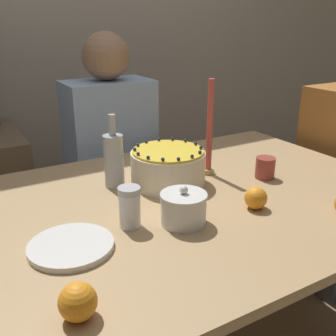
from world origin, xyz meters
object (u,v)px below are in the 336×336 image
object	(u,v)px
candle	(209,135)
bottle	(114,160)
sugar_bowl	(183,208)
person_man_blue_shirt	(112,178)
sugar_shaker	(130,207)
cake	(168,167)

from	to	relation	value
candle	bottle	bearing A→B (deg)	169.40
sugar_bowl	candle	xyz separation A→B (m)	(0.29, 0.28, 0.10)
candle	person_man_blue_shirt	bearing A→B (deg)	105.32
sugar_shaker	candle	distance (m)	0.49
cake	sugar_shaker	xyz separation A→B (m)	(-0.25, -0.21, -0.00)
bottle	cake	bearing A→B (deg)	-23.20
cake	person_man_blue_shirt	distance (m)	0.64
candle	bottle	distance (m)	0.36
sugar_shaker	candle	xyz separation A→B (m)	(0.43, 0.22, 0.09)
sugar_bowl	sugar_shaker	xyz separation A→B (m)	(-0.14, 0.06, 0.01)
sugar_shaker	person_man_blue_shirt	bearing A→B (deg)	71.35
cake	candle	bearing A→B (deg)	2.45
sugar_bowl	bottle	size ratio (longest dim) A/B	0.52
sugar_shaker	candle	size ratio (longest dim) A/B	0.34
cake	sugar_shaker	size ratio (longest dim) A/B	2.18
cake	sugar_shaker	distance (m)	0.33
candle	sugar_bowl	bearing A→B (deg)	-135.82
sugar_shaker	bottle	size ratio (longest dim) A/B	0.47
sugar_bowl	person_man_blue_shirt	world-z (taller)	person_man_blue_shirt
cake	person_man_blue_shirt	size ratio (longest dim) A/B	0.21
cake	candle	xyz separation A→B (m)	(0.18, 0.01, 0.09)
sugar_shaker	person_man_blue_shirt	size ratio (longest dim) A/B	0.10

